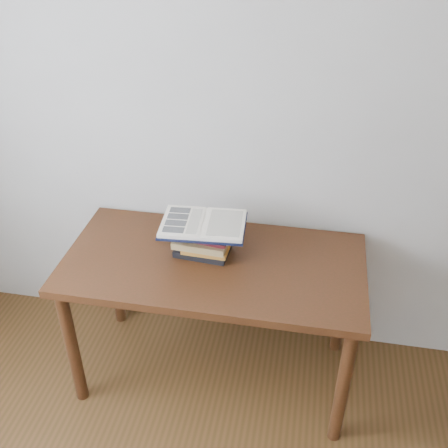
# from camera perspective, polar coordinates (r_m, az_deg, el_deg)

# --- Properties ---
(room_shell) EXTENTS (3.54, 3.54, 2.62)m
(room_shell) POSITION_cam_1_polar(r_m,az_deg,el_deg) (0.84, -19.45, -12.10)
(room_shell) COLOR #BAB8AF
(room_shell) RESTS_ON ground
(desk) EXTENTS (1.38, 0.69, 0.74)m
(desk) POSITION_cam_1_polar(r_m,az_deg,el_deg) (2.46, -1.13, -5.82)
(desk) COLOR #461F11
(desk) RESTS_ON ground
(book_stack) EXTENTS (0.27, 0.20, 0.15)m
(book_stack) POSITION_cam_1_polar(r_m,az_deg,el_deg) (2.40, -2.17, -1.72)
(book_stack) COLOR black
(book_stack) RESTS_ON desk
(open_book) EXTENTS (0.40, 0.29, 0.03)m
(open_book) POSITION_cam_1_polar(r_m,az_deg,el_deg) (2.34, -2.26, -0.02)
(open_book) COLOR black
(open_book) RESTS_ON book_stack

